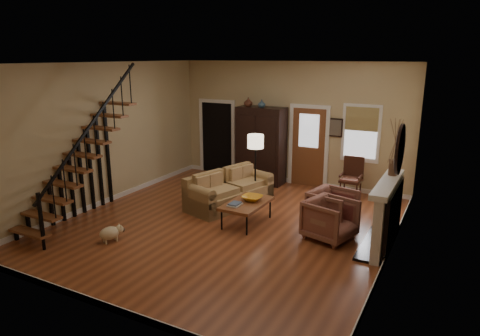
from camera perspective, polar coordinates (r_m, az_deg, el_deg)
The scene contains 15 objects.
room at distance 10.31m, azimuth 1.01°, elevation 3.96°, with size 7.00×7.33×3.30m.
staircase at distance 9.34m, azimuth -20.98°, elevation 2.43°, with size 0.94×2.80×3.20m, color brown, non-canonical shape.
fireplace at distance 8.29m, azimuth 19.26°, elevation -5.10°, with size 0.33×1.95×2.30m.
armoire at distance 11.74m, azimuth 2.83°, elevation 3.02°, with size 1.30×0.60×2.10m, color black, non-canonical shape.
vase_a at distance 11.63m, azimuth 1.11°, elevation 8.78°, with size 0.24×0.24×0.25m, color #4C2619.
vase_b at distance 11.45m, azimuth 2.91°, elevation 8.57°, with size 0.20×0.20×0.21m, color #334C60.
sofa at distance 10.03m, azimuth -1.38°, elevation -2.90°, with size 0.92×2.12×0.79m, color #9D7947, non-canonical shape.
coffee_table at distance 9.03m, azimuth 0.90°, elevation -5.99°, with size 0.72×1.24×0.48m, color brown, non-canonical shape.
bowl at distance 9.04m, azimuth 1.63°, elevation -4.03°, with size 0.42×0.42×0.10m, color orange.
books at distance 8.74m, azimuth -0.69°, elevation -4.85°, with size 0.23×0.31×0.06m, color beige, non-canonical shape.
armchair_left at distance 8.43m, azimuth 11.95°, elevation -6.74°, with size 0.84×0.86×0.79m, color maroon.
armchair_right at distance 9.02m, azimuth 12.25°, elevation -5.31°, with size 0.84×0.86×0.78m, color maroon.
floor_lamp at distance 10.13m, azimuth 2.05°, elevation -0.16°, with size 0.38×0.38×1.66m, color black, non-canonical shape.
side_chair at distance 10.88m, azimuth 14.58°, elevation -1.33°, with size 0.54×0.54×1.02m, color #391C12, non-canonical shape.
dog at distance 8.57m, azimuth -17.01°, elevation -8.43°, with size 0.25×0.43×0.31m, color beige, non-canonical shape.
Camera 1 is at (4.16, -7.27, 3.44)m, focal length 32.00 mm.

